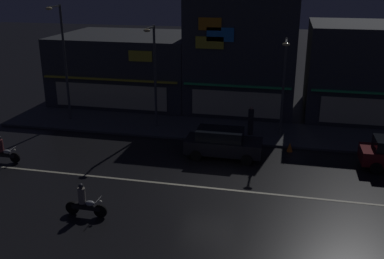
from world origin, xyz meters
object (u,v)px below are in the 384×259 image
object	(u,v)px
pedestrian_on_sidewalk	(251,121)
motorcycle_lead	(84,202)
traffic_cone	(290,147)
parked_car_near_kerb	(223,143)
streetlamp_east	(284,79)
motorcycle_following	(3,151)
streetlamp_mid	(154,68)
streetlamp_west	(63,55)

from	to	relation	value
pedestrian_on_sidewalk	motorcycle_lead	distance (m)	12.92
pedestrian_on_sidewalk	traffic_cone	xyz separation A→B (m)	(2.52, -2.04, -0.75)
parked_car_near_kerb	motorcycle_lead	size ratio (longest dim) A/B	2.26
streetlamp_east	motorcycle_lead	distance (m)	14.38
pedestrian_on_sidewalk	parked_car_near_kerb	world-z (taller)	pedestrian_on_sidewalk
pedestrian_on_sidewalk	motorcycle_following	bearing A→B (deg)	-154.44
parked_car_near_kerb	motorcycle_lead	distance (m)	9.08
motorcycle_lead	motorcycle_following	world-z (taller)	same
streetlamp_mid	traffic_cone	distance (m)	9.95
parked_car_near_kerb	traffic_cone	xyz separation A→B (m)	(3.76, 1.68, -0.59)
streetlamp_east	parked_car_near_kerb	size ratio (longest dim) A/B	1.43
streetlamp_west	streetlamp_mid	xyz separation A→B (m)	(6.45, -0.17, -0.61)
pedestrian_on_sidewalk	traffic_cone	world-z (taller)	pedestrian_on_sidewalk
traffic_cone	streetlamp_west	bearing A→B (deg)	171.40
parked_car_near_kerb	traffic_cone	size ratio (longest dim) A/B	7.82
streetlamp_west	streetlamp_east	bearing A→B (deg)	-0.54
motorcycle_following	traffic_cone	size ratio (longest dim) A/B	3.45
streetlamp_west	pedestrian_on_sidewalk	world-z (taller)	streetlamp_west
streetlamp_east	motorcycle_lead	world-z (taller)	streetlamp_east
motorcycle_following	traffic_cone	xyz separation A→B (m)	(15.54, 5.00, -0.36)
streetlamp_west	traffic_cone	xyz separation A→B (m)	(15.37, -2.32, -4.47)
parked_car_near_kerb	motorcycle_following	xyz separation A→B (m)	(-11.78, -3.32, -0.24)
streetlamp_east	traffic_cone	world-z (taller)	streetlamp_east
streetlamp_west	parked_car_near_kerb	size ratio (longest dim) A/B	1.84
streetlamp_mid	traffic_cone	xyz separation A→B (m)	(8.92, -2.15, -3.86)
parked_car_near_kerb	motorcycle_following	distance (m)	12.24
streetlamp_west	motorcycle_lead	distance (m)	14.17
streetlamp_west	pedestrian_on_sidewalk	size ratio (longest dim) A/B	4.17
streetlamp_east	motorcycle_following	bearing A→B (deg)	-154.25
pedestrian_on_sidewalk	streetlamp_mid	bearing A→B (deg)	176.14
streetlamp_mid	traffic_cone	bearing A→B (deg)	-13.57
pedestrian_on_sidewalk	parked_car_near_kerb	xyz separation A→B (m)	(-1.24, -3.72, -0.16)
streetlamp_east	traffic_cone	distance (m)	4.22
streetlamp_west	streetlamp_east	world-z (taller)	streetlamp_west
motorcycle_following	traffic_cone	bearing A→B (deg)	9.86
pedestrian_on_sidewalk	traffic_cone	distance (m)	3.32
streetlamp_west	streetlamp_mid	world-z (taller)	streetlamp_west
streetlamp_west	motorcycle_lead	world-z (taller)	streetlamp_west
motorcycle_lead	traffic_cone	distance (m)	12.70
streetlamp_west	motorcycle_lead	xyz separation A→B (m)	(6.83, -11.71, -4.11)
streetlamp_west	traffic_cone	size ratio (longest dim) A/B	14.37
parked_car_near_kerb	pedestrian_on_sidewalk	bearing A→B (deg)	71.50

